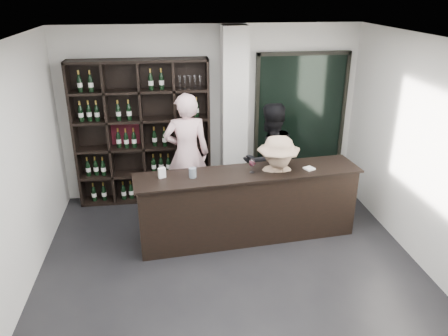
{
  "coord_description": "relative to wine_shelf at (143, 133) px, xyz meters",
  "views": [
    {
      "loc": [
        -0.73,
        -4.39,
        3.45
      ],
      "look_at": [
        0.0,
        1.1,
        1.13
      ],
      "focal_mm": 35.0,
      "sensor_mm": 36.0,
      "label": 1
    }
  ],
  "objects": [
    {
      "name": "floor",
      "position": [
        1.15,
        -2.57,
        -1.2
      ],
      "size": [
        5.0,
        5.5,
        0.01
      ],
      "primitive_type": "cube",
      "color": "black",
      "rests_on": "ground"
    },
    {
      "name": "wine_shelf",
      "position": [
        0.0,
        0.0,
        0.0
      ],
      "size": [
        2.2,
        0.35,
        2.4
      ],
      "primitive_type": null,
      "color": "black",
      "rests_on": "floor"
    },
    {
      "name": "structural_column",
      "position": [
        1.5,
        -0.1,
        0.25
      ],
      "size": [
        0.4,
        0.4,
        2.9
      ],
      "primitive_type": "cube",
      "color": "silver",
      "rests_on": "floor"
    },
    {
      "name": "glass_panel",
      "position": [
        2.7,
        0.12,
        0.2
      ],
      "size": [
        1.6,
        0.08,
        2.1
      ],
      "color": "black",
      "rests_on": "floor"
    },
    {
      "name": "tasting_counter",
      "position": [
        1.5,
        -1.47,
        -0.67
      ],
      "size": [
        3.18,
        0.66,
        1.05
      ],
      "rotation": [
        0.0,
        0.0,
        0.1
      ],
      "color": "black",
      "rests_on": "floor"
    },
    {
      "name": "taster_pink",
      "position": [
        0.69,
        -0.48,
        -0.22
      ],
      "size": [
        0.72,
        0.48,
        1.97
      ],
      "primitive_type": "imported",
      "rotation": [
        0.0,
        0.0,
        3.13
      ],
      "color": "#FFCAD0",
      "rests_on": "floor"
    },
    {
      "name": "taster_black",
      "position": [
        1.97,
        -0.72,
        -0.29
      ],
      "size": [
        1.06,
        0.93,
        1.82
      ],
      "primitive_type": "imported",
      "rotation": [
        0.0,
        0.0,
        3.46
      ],
      "color": "black",
      "rests_on": "floor"
    },
    {
      "name": "customer",
      "position": [
        1.9,
        -1.52,
        -0.41
      ],
      "size": [
        1.07,
        0.68,
        1.57
      ],
      "primitive_type": "imported",
      "rotation": [
        0.0,
        0.0,
        -0.09
      ],
      "color": "tan",
      "rests_on": "floor"
    },
    {
      "name": "wine_glass",
      "position": [
        1.54,
        -1.48,
        -0.04
      ],
      "size": [
        0.1,
        0.1,
        0.22
      ],
      "primitive_type": null,
      "rotation": [
        0.0,
        0.0,
        0.09
      ],
      "color": "white",
      "rests_on": "tasting_counter"
    },
    {
      "name": "spit_cup",
      "position": [
        0.71,
        -1.54,
        -0.09
      ],
      "size": [
        0.12,
        0.12,
        0.13
      ],
      "primitive_type": "cylinder",
      "rotation": [
        0.0,
        0.0,
        0.17
      ],
      "color": "silver",
      "rests_on": "tasting_counter"
    },
    {
      "name": "napkin_stack",
      "position": [
        2.37,
        -1.48,
        -0.14
      ],
      "size": [
        0.17,
        0.17,
        0.02
      ],
      "primitive_type": "cube",
      "rotation": [
        0.0,
        0.0,
        0.42
      ],
      "color": "white",
      "rests_on": "tasting_counter"
    },
    {
      "name": "card_stand",
      "position": [
        0.3,
        -1.5,
        -0.08
      ],
      "size": [
        0.11,
        0.08,
        0.14
      ],
      "primitive_type": "cube",
      "rotation": [
        0.0,
        0.0,
        0.39
      ],
      "color": "white",
      "rests_on": "tasting_counter"
    }
  ]
}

